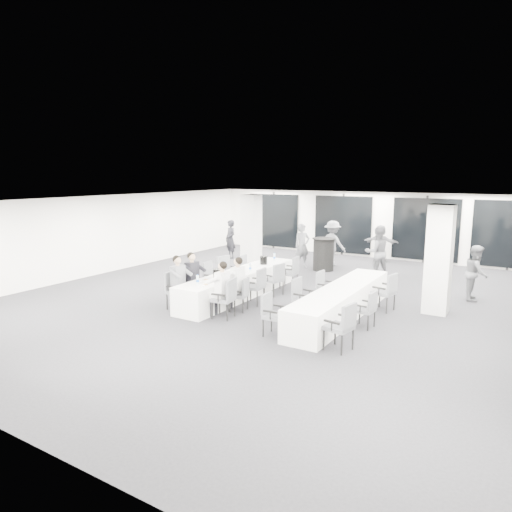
{
  "coord_description": "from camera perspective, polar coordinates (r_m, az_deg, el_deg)",
  "views": [
    {
      "loc": [
        6.14,
        -11.16,
        3.55
      ],
      "look_at": [
        -0.52,
        -0.2,
        1.23
      ],
      "focal_mm": 32.0,
      "sensor_mm": 36.0,
      "label": 1
    }
  ],
  "objects": [
    {
      "name": "room",
      "position": [
        13.52,
        8.01,
        0.93
      ],
      "size": [
        14.04,
        16.04,
        2.84
      ],
      "color": "black",
      "rests_on": "ground"
    },
    {
      "name": "plate_a",
      "position": [
        12.28,
        -6.29,
        -2.95
      ],
      "size": [
        0.19,
        0.19,
        0.03
      ],
      "color": "white",
      "rests_on": "banquet_table_main"
    },
    {
      "name": "chair_side_left_mid",
      "position": [
        11.47,
        5.73,
        -4.91
      ],
      "size": [
        0.52,
        0.57,
        0.99
      ],
      "rotation": [
        0.0,
        0.0,
        -1.6
      ],
      "color": "#4C4E53",
      "rests_on": "floor"
    },
    {
      "name": "plate_c",
      "position": [
        12.86,
        -3.22,
        -2.31
      ],
      "size": [
        0.21,
        0.21,
        0.03
      ],
      "color": "white",
      "rests_on": "banquet_table_main"
    },
    {
      "name": "chair_main_left_second",
      "position": [
        12.79,
        -8.35,
        -3.57
      ],
      "size": [
        0.56,
        0.58,
        0.91
      ],
      "rotation": [
        0.0,
        0.0,
        -1.32
      ],
      "color": "#4C4E53",
      "rests_on": "floor"
    },
    {
      "name": "standing_guest_d",
      "position": [
        16.81,
        22.05,
        0.38
      ],
      "size": [
        1.2,
        0.96,
        1.79
      ],
      "primitive_type": "imported",
      "rotation": [
        0.0,
        0.0,
        3.56
      ],
      "color": "black",
      "rests_on": "floor"
    },
    {
      "name": "standing_guest_b",
      "position": [
        16.32,
        14.91,
        0.87
      ],
      "size": [
        1.11,
        1.06,
        1.99
      ],
      "primitive_type": "imported",
      "rotation": [
        0.0,
        0.0,
        3.83
      ],
      "color": "#5A5C62",
      "rests_on": "floor"
    },
    {
      "name": "chair_main_right_near",
      "position": [
        11.35,
        -3.74,
        -4.97
      ],
      "size": [
        0.58,
        0.62,
        1.01
      ],
      "rotation": [
        0.0,
        0.0,
        1.72
      ],
      "color": "#4C4E53",
      "rests_on": "floor"
    },
    {
      "name": "standing_guest_f",
      "position": [
        19.28,
        15.27,
        1.85
      ],
      "size": [
        1.58,
        0.61,
        1.72
      ],
      "primitive_type": "imported",
      "rotation": [
        0.0,
        0.0,
        3.14
      ],
      "color": "#5A5C62",
      "rests_on": "floor"
    },
    {
      "name": "chair_side_left_far",
      "position": [
        12.74,
        8.55,
        -3.66
      ],
      "size": [
        0.49,
        0.53,
        0.91
      ],
      "rotation": [
        0.0,
        0.0,
        -1.64
      ],
      "color": "#4C4E53",
      "rests_on": "floor"
    },
    {
      "name": "chair_main_right_fourth",
      "position": [
        13.45,
        2.47,
        -2.67
      ],
      "size": [
        0.59,
        0.61,
        0.96
      ],
      "rotation": [
        0.0,
        0.0,
        1.32
      ],
      "color": "#4C4E53",
      "rests_on": "floor"
    },
    {
      "name": "wine_glass",
      "position": [
        11.47,
        -6.92,
        -3.25
      ],
      "size": [
        0.07,
        0.07,
        0.19
      ],
      "color": "silver",
      "rests_on": "banquet_table_main"
    },
    {
      "name": "ice_bucket_far",
      "position": [
        14.31,
        0.96,
        -0.53
      ],
      "size": [
        0.23,
        0.23,
        0.26
      ],
      "primitive_type": "cylinder",
      "color": "black",
      "rests_on": "banquet_table_main"
    },
    {
      "name": "chair_main_right_second",
      "position": [
        11.93,
        -1.85,
        -4.58
      ],
      "size": [
        0.53,
        0.56,
        0.88
      ],
      "rotation": [
        0.0,
        0.0,
        1.8
      ],
      "color": "#4C4E53",
      "rests_on": "floor"
    },
    {
      "name": "chair_main_left_near",
      "position": [
        12.36,
        -10.1,
        -3.9
      ],
      "size": [
        0.57,
        0.61,
        0.99
      ],
      "rotation": [
        0.0,
        0.0,
        -1.41
      ],
      "color": "#4C4E53",
      "rests_on": "floor"
    },
    {
      "name": "cocktail_table",
      "position": [
        17.12,
        8.43,
        0.23
      ],
      "size": [
        0.87,
        0.87,
        1.21
      ],
      "color": "black",
      "rests_on": "floor"
    },
    {
      "name": "column_left",
      "position": [
        17.05,
        -0.6,
        2.98
      ],
      "size": [
        0.6,
        0.6,
        2.8
      ],
      "primitive_type": "cube",
      "color": "silver",
      "rests_on": "floor"
    },
    {
      "name": "seated_guest_d",
      "position": [
        11.93,
        -2.54,
        -3.04
      ],
      "size": [
        0.5,
        0.38,
        1.44
      ],
      "rotation": [
        0.0,
        0.0,
        1.57
      ],
      "color": "silver",
      "rests_on": "floor"
    },
    {
      "name": "chair_side_right_mid",
      "position": [
        10.94,
        13.75,
        -6.23
      ],
      "size": [
        0.49,
        0.53,
        0.88
      ],
      "rotation": [
        0.0,
        0.0,
        1.47
      ],
      "color": "#4C4E53",
      "rests_on": "floor"
    },
    {
      "name": "chair_main_left_mid",
      "position": [
        13.6,
        -5.55,
        -2.52
      ],
      "size": [
        0.53,
        0.58,
        0.98
      ],
      "rotation": [
        0.0,
        0.0,
        -1.49
      ],
      "color": "#4C4E53",
      "rests_on": "floor"
    },
    {
      "name": "column_right",
      "position": [
        12.5,
        21.89,
        -0.41
      ],
      "size": [
        0.6,
        0.6,
        2.8
      ],
      "primitive_type": "cube",
      "color": "silver",
      "rests_on": "floor"
    },
    {
      "name": "chair_side_right_near",
      "position": [
        9.44,
        10.77,
        -8.33
      ],
      "size": [
        0.59,
        0.63,
        1.0
      ],
      "rotation": [
        0.0,
        0.0,
        1.37
      ],
      "color": "#4C4E53",
      "rests_on": "floor"
    },
    {
      "name": "chair_side_left_near",
      "position": [
        10.18,
        2.02,
        -6.97
      ],
      "size": [
        0.5,
        0.55,
        0.95
      ],
      "rotation": [
        0.0,
        0.0,
        -1.53
      ],
      "color": "#4C4E53",
      "rests_on": "floor"
    },
    {
      "name": "chair_main_left_far",
      "position": [
        15.15,
        -1.17,
        -1.36
      ],
      "size": [
        0.48,
        0.53,
        0.89
      ],
      "rotation": [
        0.0,
        0.0,
        -1.5
      ],
      "color": "#4C4E53",
      "rests_on": "floor"
    },
    {
      "name": "chair_main_left_fourth",
      "position": [
        14.2,
        -3.71,
        -1.83
      ],
      "size": [
        0.63,
        0.66,
        1.03
      ],
      "rotation": [
        0.0,
        0.0,
        -1.82
      ],
      "color": "#4C4E53",
      "rests_on": "floor"
    },
    {
      "name": "chair_side_right_far",
      "position": [
        12.38,
        16.03,
        -4.08
      ],
      "size": [
        0.6,
        0.63,
        1.01
      ],
      "rotation": [
        0.0,
        0.0,
        1.37
      ],
      "color": "#4C4E53",
      "rests_on": "floor"
    },
    {
      "name": "standing_guest_c",
      "position": [
        18.03,
        9.54,
        1.94
      ],
      "size": [
        1.39,
        0.88,
        1.99
      ],
      "primitive_type": "imported",
      "rotation": [
        0.0,
        0.0,
        2.96
      ],
      "color": "#5A5C62",
      "rests_on": "floor"
    },
    {
      "name": "seated_guest_a",
      "position": [
        12.21,
        -9.5,
        -2.86
      ],
      "size": [
        0.5,
        0.38,
        1.44
      ],
      "rotation": [
        0.0,
        0.0,
        -1.57
      ],
      "color": "#5A5C62",
      "rests_on": "floor"
    },
    {
      "name": "banquet_table_main",
      "position": [
        13.35,
        -2.07,
        -3.53
      ],
      "size": [
        0.9,
        5.0,
        0.75
      ],
      "primitive_type": "cube",
      "color": "silver",
      "rests_on": "floor"
    },
    {
      "name": "chair_main_right_far",
      "position": [
        14.32,
        4.45,
        -1.8
      ],
      "size": [
        0.55,
        0.6,
        1.0
      ],
      "rotation": [
        0.0,
        0.0,
        1.67
      ],
      "color": "#4C4E53",
      "rests_on": "floor"
    },
    {
      "name": "plate_b",
      "position": [
        11.75,
        -6.3,
        -3.56
      ],
      "size": [
        0.21,
        0.21,
        0.03
      ],
      "color": "white",
      "rests_on": "banquet_table_main"
    },
    {
      "name": "water_bottle_c",
      "position": [
        14.96,
        2.3,
        -0.11
      ],
      "size": [
        0.07,
        0.07,
        0.24
      ],
      "primitive_type": "cylinder",
      "color": "silver",
      "rests_on": "banquet_table_main"
    },
    {
      "name": "seated_guest_c",
      "position": [
        11.37,
        -4.49,
        -3.72
      ],
      "size": [
        0.5,
        0.38,
        1.44
      ],
      "rotation": [
        0.0,
        0.0,
        1.57
      ],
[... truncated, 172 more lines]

